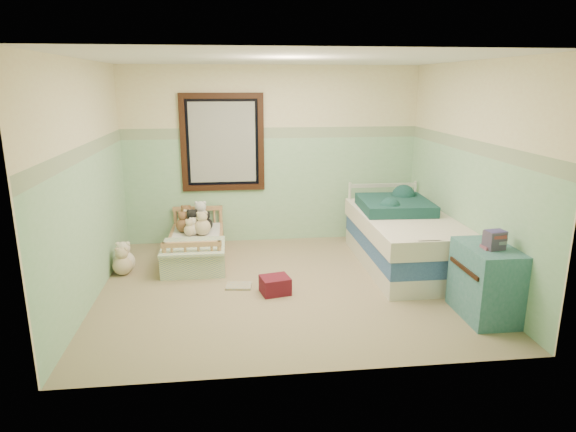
{
  "coord_description": "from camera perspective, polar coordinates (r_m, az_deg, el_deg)",
  "views": [
    {
      "loc": [
        -0.61,
        -5.32,
        2.26
      ],
      "look_at": [
        0.06,
        0.35,
        0.74
      ],
      "focal_mm": 31.22,
      "sensor_mm": 36.0,
      "label": 1
    }
  ],
  "objects": [
    {
      "name": "wall_left",
      "position": [
        5.62,
        -22.02,
        3.48
      ],
      "size": [
        0.04,
        3.6,
        2.5
      ],
      "primitive_type": "cube",
      "color": "beige",
      "rests_on": "floor"
    },
    {
      "name": "window_blinds",
      "position": [
        7.14,
        -7.47,
        8.3
      ],
      "size": [
        0.92,
        0.01,
        1.12
      ],
      "primitive_type": "cube",
      "color": "beige",
      "rests_on": "window_frame"
    },
    {
      "name": "teal_blanket",
      "position": [
        6.62,
        12.07,
        1.24
      ],
      "size": [
        0.91,
        0.96,
        0.14
      ],
      "primitive_type": "cube",
      "rotation": [
        0.0,
        0.0,
        -0.05
      ],
      "color": "#0C2A2B",
      "rests_on": "twin_mattress"
    },
    {
      "name": "border_strip",
      "position": [
        7.16,
        -1.82,
        9.44
      ],
      "size": [
        4.2,
        0.01,
        0.15
      ],
      "primitive_type": "cube",
      "color": "#416544",
      "rests_on": "wall_back"
    },
    {
      "name": "extra_plush_4",
      "position": [
        6.76,
        -10.7,
        -1.47
      ],
      "size": [
        0.16,
        0.16,
        0.16
      ],
      "primitive_type": "sphere",
      "color": "beige",
      "rests_on": "toddler_mattress"
    },
    {
      "name": "window_frame",
      "position": [
        7.13,
        -7.47,
        8.29
      ],
      "size": [
        1.16,
        0.06,
        1.36
      ],
      "primitive_type": "cube",
      "color": "black",
      "rests_on": "wall_back"
    },
    {
      "name": "wall_right",
      "position": [
        6.05,
        20.04,
        4.43
      ],
      "size": [
        0.04,
        3.6,
        2.5
      ],
      "primitive_type": "cube",
      "color": "beige",
      "rests_on": "floor"
    },
    {
      "name": "extra_plush_0",
      "position": [
        7.05,
        -11.95,
        -0.85
      ],
      "size": [
        0.16,
        0.16,
        0.16
      ],
      "primitive_type": "sphere",
      "color": "beige",
      "rests_on": "toddler_mattress"
    },
    {
      "name": "book_stack",
      "position": [
        5.13,
        22.45,
        -2.56
      ],
      "size": [
        0.2,
        0.17,
        0.18
      ],
      "primitive_type": "cube",
      "rotation": [
        0.0,
        0.0,
        0.18
      ],
      "color": "brown",
      "rests_on": "dresser"
    },
    {
      "name": "extra_plush_1",
      "position": [
        6.72,
        -9.71,
        -1.26
      ],
      "size": [
        0.22,
        0.22,
        0.22
      ],
      "primitive_type": "sphere",
      "color": "beige",
      "rests_on": "toddler_mattress"
    },
    {
      "name": "red_pillow",
      "position": [
        5.59,
        -1.48,
        -7.87
      ],
      "size": [
        0.36,
        0.33,
        0.19
      ],
      "primitive_type": "cube",
      "rotation": [
        0.0,
        0.0,
        0.21
      ],
      "color": "maroon",
      "rests_on": "floor"
    },
    {
      "name": "plush_bed_dark",
      "position": [
        6.92,
        -9.31,
        -0.94
      ],
      "size": [
        0.18,
        0.18,
        0.18
      ],
      "primitive_type": "sphere",
      "color": "black",
      "rests_on": "toddler_mattress"
    },
    {
      "name": "plush_bed_brown",
      "position": [
        7.14,
        -11.48,
        -0.4
      ],
      "size": [
        0.21,
        0.21,
        0.21
      ],
      "primitive_type": "sphere",
      "color": "brown",
      "rests_on": "toddler_mattress"
    },
    {
      "name": "toddler_mattress",
      "position": [
        6.7,
        -10.46,
        -2.86
      ],
      "size": [
        0.64,
        1.35,
        0.12
      ],
      "primitive_type": "cube",
      "color": "white",
      "rests_on": "toddler_bed_frame"
    },
    {
      "name": "patchwork_quilt",
      "position": [
        6.26,
        -10.73,
        -3.42
      ],
      "size": [
        0.76,
        0.7,
        0.03
      ],
      "primitive_type": "cube",
      "color": "#7393AE",
      "rests_on": "toddler_mattress"
    },
    {
      "name": "plush_floor_tan",
      "position": [
        6.42,
        -18.32,
        -5.36
      ],
      "size": [
        0.23,
        0.23,
        0.23
      ],
      "primitive_type": "sphere",
      "color": "beige",
      "rests_on": "floor"
    },
    {
      "name": "twin_bed_frame",
      "position": [
        6.54,
        13.02,
        -4.66
      ],
      "size": [
        1.02,
        2.04,
        0.22
      ],
      "primitive_type": "cube",
      "color": "silver",
      "rests_on": "floor"
    },
    {
      "name": "extra_plush_2",
      "position": [
        6.73,
        -11.13,
        -1.58
      ],
      "size": [
        0.16,
        0.16,
        0.16
      ],
      "primitive_type": "sphere",
      "color": "beige",
      "rests_on": "toddler_mattress"
    },
    {
      "name": "plush_bed_tan",
      "position": [
        6.93,
        -11.21,
        -0.88
      ],
      "size": [
        0.21,
        0.21,
        0.21
      ],
      "primitive_type": "sphere",
      "color": "beige",
      "rests_on": "toddler_mattress"
    },
    {
      "name": "floor",
      "position": [
        5.82,
        -0.17,
        -8.04
      ],
      "size": [
        4.2,
        3.6,
        0.02
      ],
      "primitive_type": "cube",
      "color": "tan",
      "rests_on": "ground"
    },
    {
      "name": "twin_mattress",
      "position": [
        6.41,
        13.25,
        -0.95
      ],
      "size": [
        1.06,
        2.08,
        0.22
      ],
      "primitive_type": "cube",
      "color": "silver",
      "rests_on": "twin_boxspring"
    },
    {
      "name": "extra_plush_5",
      "position": [
        6.86,
        -10.8,
        -0.98
      ],
      "size": [
        0.22,
        0.22,
        0.22
      ],
      "primitive_type": "sphere",
      "color": "black",
      "rests_on": "toddler_mattress"
    },
    {
      "name": "dresser",
      "position": [
        5.34,
        21.58,
        -6.97
      ],
      "size": [
        0.46,
        0.73,
        0.73
      ],
      "primitive_type": "cube",
      "color": "#2B6869",
      "rests_on": "floor"
    },
    {
      "name": "plush_floor_cream",
      "position": [
        6.49,
        -18.14,
        -4.98
      ],
      "size": [
        0.26,
        0.26,
        0.26
      ],
      "primitive_type": "sphere",
      "color": "beige",
      "rests_on": "floor"
    },
    {
      "name": "ceiling",
      "position": [
        5.36,
        -0.19,
        17.61
      ],
      "size": [
        4.2,
        3.6,
        0.02
      ],
      "primitive_type": "cube",
      "color": "white",
      "rests_on": "wall_back"
    },
    {
      "name": "wall_front",
      "position": [
        3.71,
        2.98,
        -0.87
      ],
      "size": [
        4.2,
        0.04,
        2.5
      ],
      "primitive_type": "cube",
      "color": "beige",
      "rests_on": "floor"
    },
    {
      "name": "wall_back",
      "position": [
        7.22,
        -1.81,
        6.88
      ],
      "size": [
        4.2,
        0.04,
        2.5
      ],
      "primitive_type": "cube",
      "color": "beige",
      "rests_on": "floor"
    },
    {
      "name": "wainscot_mint",
      "position": [
        7.29,
        -1.77,
        2.97
      ],
      "size": [
        4.2,
        0.01,
        1.5
      ],
      "primitive_type": "cube",
      "color": "#A2CDA5",
      "rests_on": "floor"
    },
    {
      "name": "toddler_bed_frame",
      "position": [
        6.75,
        -10.4,
        -4.08
      ],
      "size": [
        0.7,
        1.41,
        0.18
      ],
      "primitive_type": "cube",
      "color": "#A26B46",
      "rests_on": "floor"
    },
    {
      "name": "twin_boxspring",
      "position": [
        6.47,
        13.13,
        -2.82
      ],
      "size": [
        1.02,
        2.04,
        0.22
      ],
      "primitive_type": "cube",
      "color": "navy",
      "rests_on": "twin_bed_frame"
    },
    {
      "name": "plush_bed_white",
      "position": [
        7.12,
        -9.89,
        -0.22
      ],
      "size": [
        0.25,
        0.25,
        0.25
      ],
      "primitive_type": "sphere",
      "color": "silver",
      "rests_on": "toddler_mattress"
    },
    {
      "name": "extra_plush_3",
      "position": [
        6.9,
        -11.84,
        -1.04
      ],
      "size": [
        0.2,
        0.2,
        0.2
      ],
      "primitive_type": "sphere",
      "color": "brown",
      "rests_on": "toddler_mattress"
    },
    {
      "name": "floor_book",
      "position": [
        5.8,
        -5.62,
        -7.93
      ],
      "size": [
        0.31,
        0.26,
        0.03
      ],
      "primitive_type": "cube",
      "rotation": [
        0.0,
        0.0,
        -0.13
      ],
      "color": "orange",
      "rests_on": "floor"
    }
  ]
}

